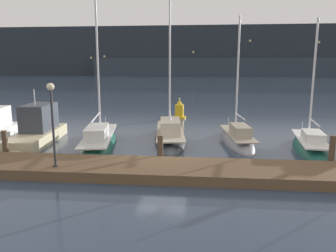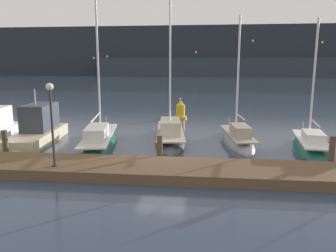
% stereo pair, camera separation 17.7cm
% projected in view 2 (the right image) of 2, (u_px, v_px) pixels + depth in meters
% --- Properties ---
extents(ground_plane, '(400.00, 400.00, 0.00)m').
position_uv_depth(ground_plane, '(162.00, 159.00, 17.02)').
color(ground_plane, '#2D3D51').
extents(dock, '(39.19, 2.80, 0.45)m').
position_uv_depth(dock, '(155.00, 170.00, 14.61)').
color(dock, brown).
rests_on(dock, ground).
extents(mooring_pile_1, '(0.28, 0.28, 1.49)m').
position_uv_depth(mooring_pile_1, '(5.00, 145.00, 16.99)').
color(mooring_pile_1, '#4C3D2D').
rests_on(mooring_pile_1, ground).
extents(mooring_pile_2, '(0.28, 0.28, 1.44)m').
position_uv_depth(mooring_pile_2, '(160.00, 150.00, 16.13)').
color(mooring_pile_2, '#4C3D2D').
rests_on(mooring_pile_2, ground).
extents(mooring_pile_3, '(0.28, 0.28, 1.60)m').
position_uv_depth(mooring_pile_3, '(332.00, 153.00, 15.24)').
color(mooring_pile_3, '#4C3D2D').
rests_on(mooring_pile_3, ground).
extents(motorboat_berth_3, '(2.91, 6.97, 4.04)m').
position_uv_depth(motorboat_berth_3, '(38.00, 136.00, 20.72)').
color(motorboat_berth_3, beige).
rests_on(motorboat_berth_3, ground).
extents(sailboat_berth_4, '(3.37, 8.45, 12.48)m').
position_uv_depth(sailboat_berth_4, '(99.00, 143.00, 19.89)').
color(sailboat_berth_4, '#195647').
rests_on(sailboat_berth_4, ground).
extents(sailboat_berth_5, '(2.89, 8.34, 10.72)m').
position_uv_depth(sailboat_berth_5, '(170.00, 138.00, 21.13)').
color(sailboat_berth_5, '#2D3338').
rests_on(sailboat_berth_5, ground).
extents(sailboat_berth_6, '(2.26, 6.64, 8.48)m').
position_uv_depth(sailboat_berth_6, '(237.00, 141.00, 20.51)').
color(sailboat_berth_6, gray).
rests_on(sailboat_berth_6, ground).
extents(sailboat_berth_7, '(2.43, 6.30, 8.04)m').
position_uv_depth(sailboat_berth_7, '(310.00, 149.00, 18.68)').
color(sailboat_berth_7, '#195647').
rests_on(sailboat_berth_7, ground).
extents(channel_buoy, '(1.21, 1.21, 1.87)m').
position_uv_depth(channel_buoy, '(180.00, 111.00, 29.97)').
color(channel_buoy, gold).
rests_on(channel_buoy, ground).
extents(dock_lamppost, '(0.32, 0.32, 3.63)m').
position_uv_depth(dock_lamppost, '(51.00, 111.00, 13.92)').
color(dock_lamppost, '#2D2D33').
rests_on(dock_lamppost, dock).
extents(hillside_backdrop, '(240.00, 23.00, 21.19)m').
position_uv_depth(hillside_backdrop, '(208.00, 53.00, 144.52)').
color(hillside_backdrop, '#232B33').
rests_on(hillside_backdrop, ground).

